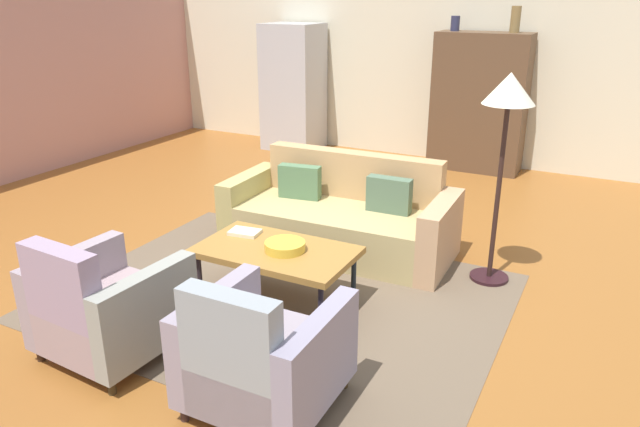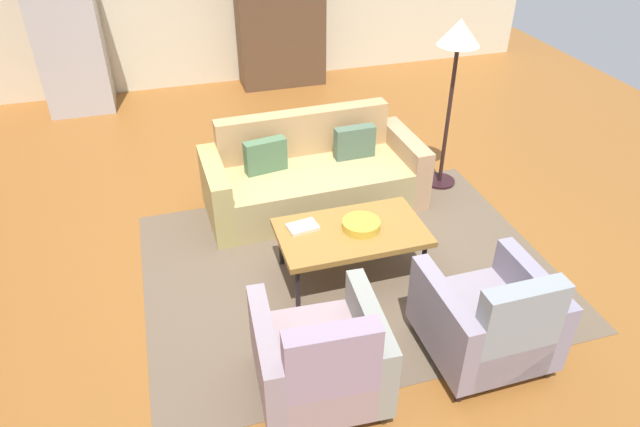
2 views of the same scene
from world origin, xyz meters
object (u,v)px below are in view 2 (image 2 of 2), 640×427
Objects in this scene: fruit_bowl at (361,225)px; floor_lamp at (457,49)px; armchair_left at (321,362)px; refrigerator at (69,39)px; armchair_right at (490,323)px; coffee_table at (351,234)px; cabinet at (280,21)px; book_stack at (303,227)px; couch at (312,176)px.

floor_lamp reaches higher than fruit_bowl.
armchair_left is 0.48× the size of refrigerator.
armchair_right reaches higher than fruit_bowl.
fruit_bowl is 0.18× the size of floor_lamp.
coffee_table is 0.11m from fruit_bowl.
cabinet is 1.05× the size of floor_lamp.
armchair_left is at bearing -131.01° from floor_lamp.
floor_lamp is (0.94, -3.29, 0.54)m from cabinet.
floor_lamp reaches higher than book_stack.
cabinet is (0.84, 4.29, 0.44)m from book_stack.
refrigerator is (-1.94, 4.19, 0.47)m from book_stack.
armchair_right reaches higher than book_stack.
coffee_table is at bearing 88.41° from couch.
coffee_table is at bearing 116.82° from armchair_right.
armchair_left and armchair_right have the same top height.
armchair_right is (1.20, -0.00, 0.00)m from armchair_left.
cabinet is at bearing 78.99° from book_stack.
floor_lamp is at bearing 40.80° from fruit_bowl.
fruit_bowl is (0.68, 1.17, 0.14)m from armchair_left.
coffee_table is at bearing -19.42° from book_stack.
floor_lamp is at bearing -74.03° from cabinet.
cabinet is 3.46m from floor_lamp.
armchair_right reaches higher than coffee_table.
coffee_table is 0.67× the size of cabinet.
fruit_bowl reaches higher than coffee_table.
floor_lamp is (1.40, 1.14, 1.04)m from coffee_table.
armchair_right is at bearing -109.15° from floor_lamp.
fruit_bowl is at bearing -94.91° from cabinet.
cabinet is at bearing 85.09° from fruit_bowl.
armchair_right is at bearing -65.99° from fruit_bowl.
armchair_left is 1.00× the size of armchair_right.
book_stack is at bearing 126.49° from armchair_right.
book_stack reaches higher than coffee_table.
cabinet is at bearing -99.86° from couch.
fruit_bowl is at bearing -139.20° from floor_lamp.
armchair_left is 0.49× the size of cabinet.
floor_lamp is at bearing 52.46° from armchair_left.
book_stack is 0.15× the size of floor_lamp.
cabinet is (0.46, 4.43, 0.49)m from coffee_table.
armchair_left is at bearing -100.01° from book_stack.
floor_lamp is (2.01, 2.31, 1.10)m from armchair_left.
armchair_right is 2.84× the size of fruit_bowl.
armchair_left is at bearing 73.94° from couch.
couch is 2.42× the size of armchair_right.
cabinet is 2.77m from refrigerator.
refrigerator is at bearing 114.79° from book_stack.
armchair_right is 2.68m from floor_lamp.
couch is at bearing 103.96° from armchair_right.
book_stack is (-0.37, -1.05, 0.17)m from couch.
armchair_left is 5.78m from refrigerator.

